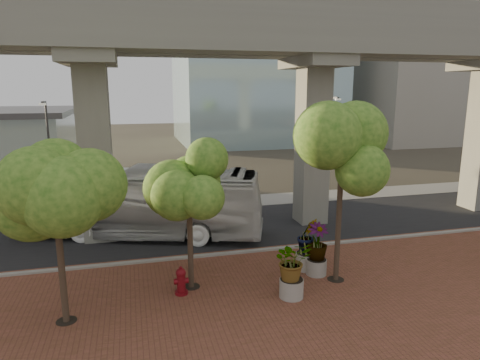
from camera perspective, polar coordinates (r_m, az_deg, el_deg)
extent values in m
plane|color=#393429|center=(22.71, -2.81, -8.17)|extent=(160.00, 160.00, 0.00)
cube|color=brown|center=(15.66, 3.45, -17.93)|extent=(70.00, 13.00, 0.06)
cube|color=black|center=(24.55, -3.76, -6.56)|extent=(90.00, 8.00, 0.04)
cube|color=gray|center=(20.85, -1.68, -9.82)|extent=(70.00, 0.25, 0.16)
cube|color=gray|center=(29.74, -5.74, -3.23)|extent=(90.00, 3.00, 0.06)
cube|color=gray|center=(21.86, -3.33, 19.01)|extent=(72.00, 2.40, 1.80)
cube|color=gray|center=(24.98, -4.83, 18.12)|extent=(72.00, 2.40, 1.80)
cube|color=gray|center=(26.24, -5.32, 20.90)|extent=(72.00, 0.12, 1.00)
cube|color=gray|center=(70.97, 22.88, 14.52)|extent=(18.00, 16.00, 24.00)
imported|color=silver|center=(23.63, -13.53, -2.94)|extent=(13.71, 7.41, 3.74)
cylinder|color=maroon|center=(17.29, -7.81, -14.63)|extent=(0.51, 0.51, 0.11)
cylinder|color=maroon|center=(17.11, -7.85, -13.41)|extent=(0.34, 0.34, 0.81)
sphere|color=maroon|center=(16.94, -7.89, -12.17)|extent=(0.39, 0.39, 0.39)
cylinder|color=maroon|center=(16.87, -7.91, -11.60)|extent=(0.11, 0.11, 0.14)
cylinder|color=maroon|center=(17.08, -7.86, -13.20)|extent=(0.56, 0.22, 0.22)
cylinder|color=#A19D91|center=(16.90, 6.87, -14.12)|extent=(0.92, 0.92, 0.72)
imported|color=#2D6019|center=(16.43, 6.97, -10.58)|extent=(2.05, 2.05, 1.54)
cylinder|color=#A29A92|center=(18.93, 10.14, -11.32)|extent=(0.87, 0.87, 0.67)
imported|color=#2D6019|center=(18.52, 10.27, -8.11)|extent=(2.12, 2.12, 1.59)
cylinder|color=#A5A195|center=(19.37, 8.86, -10.61)|extent=(0.96, 0.96, 0.74)
imported|color=#2D6019|center=(18.95, 8.97, -7.34)|extent=(2.13, 2.13, 1.60)
cylinder|color=#4B382B|center=(15.86, -22.58, -12.06)|extent=(0.22, 0.22, 3.12)
cylinder|color=black|center=(16.53, -22.12, -17.00)|extent=(0.70, 0.70, 0.01)
cylinder|color=#4B382B|center=(17.16, -6.64, -9.00)|extent=(0.22, 0.22, 3.29)
cylinder|color=black|center=(17.82, -6.51, -13.93)|extent=(0.70, 0.70, 0.01)
cylinder|color=#4B382B|center=(17.98, 12.94, -6.73)|extent=(0.22, 0.22, 4.19)
cylinder|color=black|center=(18.75, 12.63, -12.79)|extent=(0.70, 0.70, 0.01)
cylinder|color=#333338|center=(27.52, -23.90, 2.09)|extent=(0.12, 0.12, 7.07)
cube|color=#333338|center=(26.76, -24.70, 9.39)|extent=(0.13, 0.88, 0.13)
cube|color=silver|center=(26.33, -24.85, 9.16)|extent=(0.35, 0.18, 0.11)
cylinder|color=#323238|center=(30.36, 11.85, 3.86)|extent=(0.13, 0.13, 7.22)
cube|color=#323238|center=(29.67, 12.55, 10.64)|extent=(0.14, 0.90, 0.14)
cube|color=silver|center=(29.27, 12.94, 10.43)|extent=(0.36, 0.18, 0.11)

